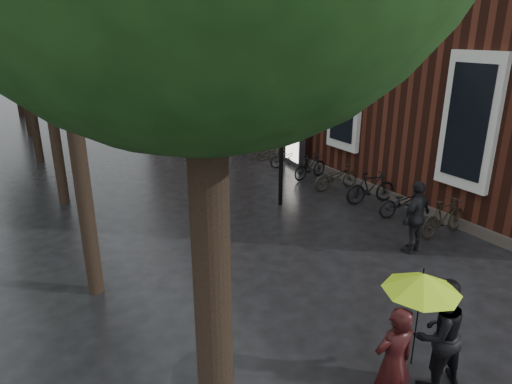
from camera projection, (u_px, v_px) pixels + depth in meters
brick_building at (313, 16)px, 24.74m from camera, size 10.20×33.20×12.00m
person_burgundy at (393, 363)px, 6.35m from camera, size 0.71×0.52×1.78m
person_black at (438, 333)px, 6.93m from camera, size 0.97×0.80×1.83m
lime_umbrella at (422, 282)px, 6.36m from camera, size 1.10×1.10×1.62m
pedestrian_walking at (416, 217)px, 11.21m from camera, size 1.16×0.68×1.86m
parked_bicycles at (327, 172)px, 16.40m from camera, size 1.98×11.28×1.05m
ad_lightbox at (295, 142)px, 18.60m from camera, size 0.29×1.26×1.90m
lamp_post at (282, 119)px, 13.70m from camera, size 0.23×0.23×4.55m
cycle_sign at (53, 120)px, 18.35m from camera, size 0.15×0.51×2.81m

